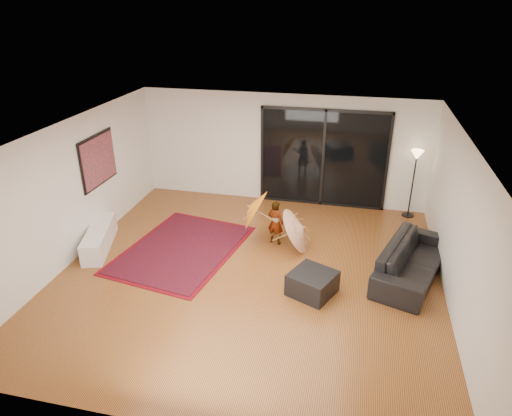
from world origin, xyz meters
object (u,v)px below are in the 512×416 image
(sofa, at_px, (412,261))
(child, at_px, (275,223))
(media_console, at_px, (99,238))
(ottoman, at_px, (312,283))

(sofa, xyz_separation_m, child, (-2.69, 0.68, 0.15))
(media_console, bearing_deg, ottoman, -25.43)
(media_console, height_order, sofa, sofa)
(sofa, height_order, ottoman, sofa)
(media_console, distance_m, sofa, 6.21)
(sofa, bearing_deg, child, 94.87)
(sofa, distance_m, ottoman, 1.97)
(media_console, xyz_separation_m, sofa, (6.20, 0.31, 0.11))
(sofa, relative_size, child, 2.37)
(ottoman, distance_m, child, 1.90)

